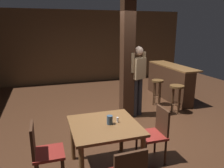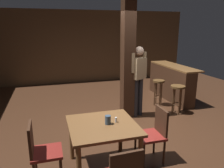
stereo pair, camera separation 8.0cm
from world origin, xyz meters
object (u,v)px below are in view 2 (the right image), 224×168
salt_shaker (116,120)px  bar_stool_near (177,93)px  napkin_cup (108,120)px  standing_person (139,77)px  dining_table (103,132)px  chair_east (154,132)px  bar_stool_mid (158,87)px  bar_counter (170,82)px  chair_west (41,150)px

salt_shaker → bar_stool_near: salt_shaker is taller
napkin_cup → standing_person: bearing=55.2°
dining_table → chair_east: (0.86, 0.01, -0.13)m
dining_table → bar_stool_mid: size_ratio=1.37×
salt_shaker → napkin_cup: bearing=-170.0°
dining_table → chair_east: bearing=0.4°
napkin_cup → standing_person: (1.28, 1.85, 0.18)m
dining_table → standing_person: (1.36, 1.83, 0.36)m
dining_table → bar_counter: size_ratio=0.49×
standing_person → bar_stool_mid: standing_person is taller
napkin_cup → bar_counter: 3.98m
standing_person → salt_shaker: bearing=-122.3°
napkin_cup → bar_stool_near: size_ratio=0.18×
chair_east → bar_counter: bar_counter is taller
chair_west → bar_stool_near: bearing=27.7°
chair_west → bar_counter: bearing=37.1°
salt_shaker → bar_stool_near: (2.18, 1.69, -0.25)m
salt_shaker → bar_stool_near: size_ratio=0.11×
bar_counter → bar_stool_mid: size_ratio=2.78×
bar_counter → chair_west: bearing=-142.9°
salt_shaker → dining_table: bearing=-177.6°
dining_table → bar_counter: (2.86, 2.82, -0.11)m
dining_table → chair_east: size_ratio=1.12×
napkin_cup → bar_stool_mid: bearing=48.3°
standing_person → bar_counter: standing_person is taller
bar_stool_near → dining_table: bearing=-144.5°
bar_stool_near → napkin_cup: bearing=-143.4°
standing_person → bar_stool_near: bearing=-7.4°
chair_east → chair_west: 1.75m
salt_shaker → bar_stool_mid: salt_shaker is taller
salt_shaker → chair_east: bearing=-0.2°
napkin_cup → bar_stool_mid: (2.14, 2.40, -0.29)m
chair_west → napkin_cup: (0.97, 0.01, 0.32)m
salt_shaker → bar_counter: bearing=46.6°
chair_west → bar_stool_mid: chair_west is taller
bar_stool_near → bar_counter: bearing=66.7°
bar_counter → bar_stool_near: bearing=-113.3°
chair_west → napkin_cup: size_ratio=6.73×
chair_west → salt_shaker: chair_west is taller
chair_east → standing_person: 1.96m
salt_shaker → standing_person: size_ratio=0.05×
chair_east → napkin_cup: chair_east is taller
dining_table → napkin_cup: (0.08, -0.01, 0.19)m
dining_table → salt_shaker: 0.26m
chair_west → salt_shaker: bearing=1.5°
dining_table → salt_shaker: (0.21, 0.01, 0.16)m
standing_person → bar_stool_near: 1.13m
bar_stool_mid → chair_west: bearing=-142.3°
dining_table → chair_west: bearing=-178.6°
dining_table → chair_east: 0.87m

